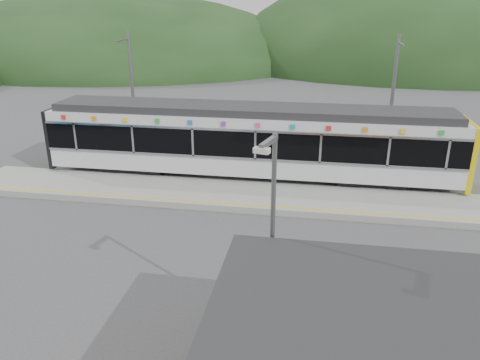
# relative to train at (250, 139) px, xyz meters

# --- Properties ---
(ground) EXTENTS (120.00, 120.00, 0.00)m
(ground) POSITION_rel_train_xyz_m (-0.03, -6.00, -2.06)
(ground) COLOR #4C4C4F
(ground) RESTS_ON ground
(hills) EXTENTS (146.00, 149.00, 26.00)m
(hills) POSITION_rel_train_xyz_m (6.16, -0.71, -2.06)
(hills) COLOR #1E3D19
(hills) RESTS_ON ground
(platform) EXTENTS (26.00, 3.20, 0.30)m
(platform) POSITION_rel_train_xyz_m (-0.03, -2.70, -1.91)
(platform) COLOR #9E9E99
(platform) RESTS_ON ground
(yellow_line) EXTENTS (26.00, 0.10, 0.01)m
(yellow_line) POSITION_rel_train_xyz_m (-0.03, -4.00, -1.76)
(yellow_line) COLOR yellow
(yellow_line) RESTS_ON platform
(train) EXTENTS (20.44, 3.01, 3.74)m
(train) POSITION_rel_train_xyz_m (0.00, 0.00, 0.00)
(train) COLOR black
(train) RESTS_ON ground
(catenary_mast_west) EXTENTS (0.18, 1.80, 7.00)m
(catenary_mast_west) POSITION_rel_train_xyz_m (-7.03, 2.56, 1.58)
(catenary_mast_west) COLOR slate
(catenary_mast_west) RESTS_ON ground
(catenary_mast_east) EXTENTS (0.18, 1.80, 7.00)m
(catenary_mast_east) POSITION_rel_train_xyz_m (6.97, 2.56, 1.58)
(catenary_mast_east) COLOR slate
(catenary_mast_east) RESTS_ON ground
(lamp_post) EXTENTS (0.38, 1.03, 5.62)m
(lamp_post) POSITION_rel_train_xyz_m (2.32, -11.88, 1.30)
(lamp_post) COLOR slate
(lamp_post) RESTS_ON ground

